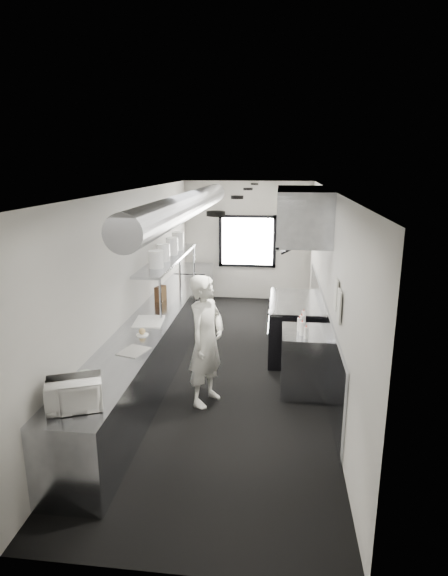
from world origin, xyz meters
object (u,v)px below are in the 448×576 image
(deli_tub_a, at_px, (85,376))
(cutting_board, at_px, (149,321))
(squeeze_bottle_c, at_px, (299,324))
(squeeze_bottle_b, at_px, (302,329))
(prep_counter, at_px, (151,349))
(plate_stack_d, at_px, (178,241))
(pass_shelf, at_px, (169,259))
(plate_stack_b, at_px, (163,253))
(squeeze_bottle_a, at_px, (306,333))
(squeeze_bottle_d, at_px, (301,322))
(small_plate, at_px, (142,335))
(far_work_table, at_px, (194,287))
(knife_block, at_px, (161,293))
(range, at_px, (294,327))
(microwave, at_px, (74,394))
(exhaust_hood, at_px, (302,214))
(squeeze_bottle_e, at_px, (304,317))
(plate_stack_a, at_px, (156,259))
(line_cook, at_px, (206,341))
(bottle_station, at_px, (304,361))
(deli_tub_b, at_px, (81,381))
(plate_stack_c, at_px, (172,246))

(deli_tub_a, bearing_deg, cutting_board, 85.21)
(squeeze_bottle_c, bearing_deg, squeeze_bottle_b, -80.85)
(prep_counter, xyz_separation_m, plate_stack_d, (-0.04, 2.26, 1.29))
(pass_shelf, bearing_deg, plate_stack_d, 89.75)
(plate_stack_b, distance_m, squeeze_bottle_c, 2.75)
(squeeze_bottle_a, xyz_separation_m, squeeze_bottle_d, (-0.04, 0.37, 0.02))
(small_plate, xyz_separation_m, cutting_board, (-0.06, 0.55, 0.00))
(far_work_table, relative_size, cutting_board, 2.17)
(far_work_table, distance_m, knife_block, 2.70)
(squeeze_bottle_b, bearing_deg, prep_counter, 171.28)
(range, relative_size, deli_tub_a, 11.78)
(plate_stack_d, height_order, squeeze_bottle_c, plate_stack_d)
(far_work_table, xyz_separation_m, knife_block, (-0.10, -2.63, 0.58))
(range, bearing_deg, prep_counter, -151.26)
(far_work_table, relative_size, microwave, 2.51)
(deli_tub_a, distance_m, squeeze_bottle_d, 3.07)
(exhaust_hood, relative_size, squeeze_bottle_c, 11.70)
(plate_stack_b, distance_m, squeeze_bottle_e, 2.67)
(plate_stack_a, height_order, squeeze_bottle_e, plate_stack_a)
(squeeze_bottle_d, bearing_deg, squeeze_bottle_a, -83.20)
(squeeze_bottle_b, bearing_deg, line_cook, -164.79)
(bottle_station, height_order, knife_block, knife_block)
(deli_tub_b, height_order, small_plate, deli_tub_b)
(deli_tub_b, xyz_separation_m, plate_stack_b, (0.09, 3.33, 0.76))
(bottle_station, xyz_separation_m, far_work_table, (-2.30, 3.90, 0.00))
(knife_block, bearing_deg, line_cook, -41.00)
(cutting_board, xyz_separation_m, knife_block, (-0.10, 1.12, 0.12))
(pass_shelf, bearing_deg, bottle_station, -35.99)
(line_cook, distance_m, small_plate, 0.91)
(exhaust_hood, xyz_separation_m, deli_tub_b, (-2.39, -3.34, -1.44))
(plate_stack_c, height_order, squeeze_bottle_b, plate_stack_c)
(plate_stack_a, bearing_deg, squeeze_bottle_d, -17.84)
(prep_counter, bearing_deg, cutting_board, -86.77)
(far_work_table, bearing_deg, squeeze_bottle_d, -59.39)
(small_plate, relative_size, squeeze_bottle_a, 1.07)
(prep_counter, relative_size, squeeze_bottle_c, 31.90)
(plate_stack_d, bearing_deg, small_plate, -87.96)
(range, xyz_separation_m, squeeze_bottle_d, (0.06, -1.29, 0.53))
(plate_stack_c, xyz_separation_m, squeeze_bottle_d, (2.28, -1.86, -0.73))
(knife_block, height_order, plate_stack_d, plate_stack_d)
(exhaust_hood, height_order, plate_stack_d, exhaust_hood)
(squeeze_bottle_c, bearing_deg, small_plate, -168.59)
(cutting_board, relative_size, squeeze_bottle_e, 2.83)
(far_work_table, relative_size, plate_stack_c, 3.82)
(squeeze_bottle_a, height_order, squeeze_bottle_c, squeeze_bottle_c)
(small_plate, bearing_deg, range, 40.40)
(squeeze_bottle_a, bearing_deg, squeeze_bottle_b, 112.09)
(microwave, xyz_separation_m, plate_stack_c, (-0.02, 4.36, 0.68))
(knife_block, height_order, squeeze_bottle_c, knife_block)
(plate_stack_b, bearing_deg, microwave, -89.40)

